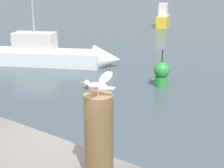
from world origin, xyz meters
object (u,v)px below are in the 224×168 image
mooring_post (99,137)px  seagull (98,85)px  channel_buoy (162,73)px  boat_white (56,55)px  boat_yellow (164,18)px

mooring_post → seagull: seagull is taller
mooring_post → seagull: (-0.00, -0.00, 0.60)m
channel_buoy → mooring_post: bearing=-69.1°
channel_buoy → boat_white: bearing=178.7°
seagull → boat_white: (-7.94, 7.46, -2.10)m
seagull → mooring_post: bearing=11.7°
boat_white → seagull: bearing=-43.2°
boat_white → boat_yellow: 13.89m
boat_yellow → seagull: bearing=-65.9°
seagull → boat_yellow: size_ratio=0.18×
boat_yellow → channel_buoy: 15.44m
boat_yellow → boat_white: bearing=-83.6°
mooring_post → channel_buoy: 8.00m
boat_white → boat_yellow: boat_white is taller
boat_yellow → mooring_post: bearing=-65.9°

